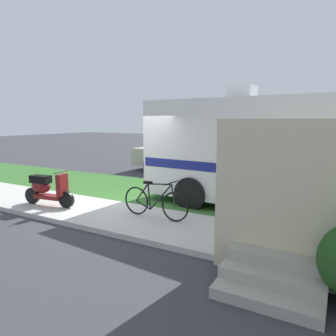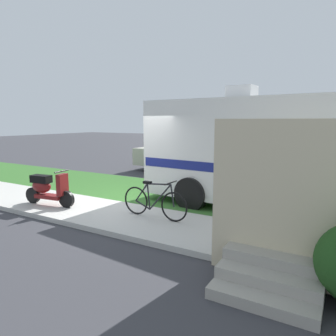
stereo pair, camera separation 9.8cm
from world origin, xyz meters
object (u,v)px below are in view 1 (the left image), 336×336
object	(u,v)px
bicycle	(155,202)
pickup_truck_far	(267,148)
bottle_spare	(255,227)
scooter	(47,189)
pickup_truck_near	(203,153)
bottle_green	(236,225)
motorhome_rv	(283,150)

from	to	relation	value
bicycle	pickup_truck_far	world-z (taller)	pickup_truck_far
bicycle	bottle_spare	size ratio (longest dim) A/B	7.30
scooter	bottle_spare	world-z (taller)	scooter
pickup_truck_near	bottle_green	size ratio (longest dim) A/B	19.91
motorhome_rv	pickup_truck_far	size ratio (longest dim) A/B	1.38
pickup_truck_far	bottle_green	world-z (taller)	pickup_truck_far
motorhome_rv	bicycle	distance (m)	3.50
bicycle	bottle_green	size ratio (longest dim) A/B	6.36
bicycle	bottle_green	xyz separation A→B (m)	(1.90, 0.11, -0.27)
motorhome_rv	scooter	bearing A→B (deg)	-152.86
bicycle	bottle_green	bearing A→B (deg)	3.35
pickup_truck_far	bottle_green	xyz separation A→B (m)	(1.53, -10.10, -0.73)
pickup_truck_near	bottle_spare	bearing A→B (deg)	-58.62
scooter	pickup_truck_near	xyz separation A→B (m)	(1.42, 7.19, 0.38)
bicycle	bottle_spare	distance (m)	2.30
bottle_green	pickup_truck_near	bearing A→B (deg)	118.47
pickup_truck_far	bottle_spare	xyz separation A→B (m)	(1.90, -9.98, -0.75)
motorhome_rv	bottle_green	world-z (taller)	motorhome_rv
motorhome_rv	scooter	world-z (taller)	motorhome_rv
motorhome_rv	pickup_truck_near	xyz separation A→B (m)	(-4.05, 4.38, -0.67)
bottle_spare	pickup_truck_far	bearing A→B (deg)	100.80
bicycle	pickup_truck_near	size ratio (longest dim) A/B	0.32
scooter	bicycle	bearing A→B (deg)	9.31
bottle_spare	bottle_green	bearing A→B (deg)	-161.57
bicycle	pickup_truck_near	bearing A→B (deg)	103.95
bicycle	pickup_truck_near	distance (m)	6.90
motorhome_rv	bottle_green	size ratio (longest dim) A/B	25.73
motorhome_rv	bottle_green	distance (m)	2.64
pickup_truck_far	pickup_truck_near	bearing A→B (deg)	-119.90
motorhome_rv	pickup_truck_far	world-z (taller)	motorhome_rv
pickup_truck_near	pickup_truck_far	distance (m)	4.07
pickup_truck_far	bottle_spare	bearing A→B (deg)	-79.20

